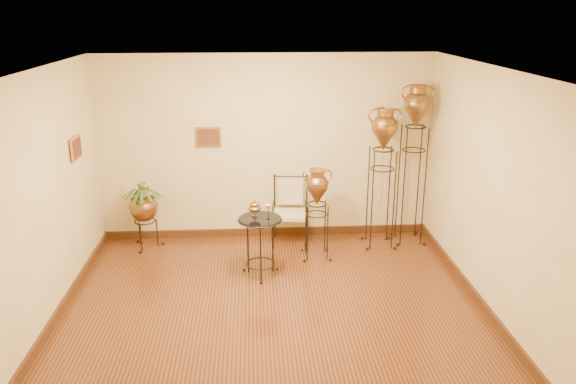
{
  "coord_description": "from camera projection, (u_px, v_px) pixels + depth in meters",
  "views": [
    {
      "loc": [
        -0.2,
        -5.7,
        3.41
      ],
      "look_at": [
        0.25,
        1.3,
        1.1
      ],
      "focal_mm": 35.0,
      "sensor_mm": 36.0,
      "label": 1
    }
  ],
  "objects": [
    {
      "name": "ground",
      "position": [
        274.0,
        318.0,
        6.48
      ],
      "size": [
        5.0,
        5.0,
        0.0
      ],
      "primitive_type": "plane",
      "color": "brown",
      "rests_on": "ground"
    },
    {
      "name": "side_table",
      "position": [
        260.0,
        246.0,
        7.39
      ],
      "size": [
        0.66,
        0.66,
        1.03
      ],
      "rotation": [
        0.0,
        0.0,
        -0.2
      ],
      "color": "black",
      "rests_on": "ground"
    },
    {
      "name": "armchair",
      "position": [
        290.0,
        212.0,
        8.38
      ],
      "size": [
        0.62,
        0.58,
        1.01
      ],
      "rotation": [
        0.0,
        0.0,
        -0.1
      ],
      "color": "black",
      "rests_on": "ground"
    },
    {
      "name": "room_shell",
      "position": [
        272.0,
        174.0,
        5.94
      ],
      "size": [
        5.02,
        5.02,
        2.81
      ],
      "color": "beige",
      "rests_on": "ground"
    },
    {
      "name": "amphora_short",
      "position": [
        317.0,
        213.0,
        7.89
      ],
      "size": [
        0.43,
        0.43,
        1.33
      ],
      "rotation": [
        0.0,
        0.0,
        0.07
      ],
      "color": "black",
      "rests_on": "ground"
    },
    {
      "name": "amphora_tall",
      "position": [
        413.0,
        163.0,
        8.27
      ],
      "size": [
        0.58,
        0.58,
        2.4
      ],
      "rotation": [
        0.0,
        0.0,
        -0.28
      ],
      "color": "black",
      "rests_on": "ground"
    },
    {
      "name": "amphora_mid",
      "position": [
        382.0,
        177.0,
        8.16
      ],
      "size": [
        0.53,
        0.53,
        2.1
      ],
      "rotation": [
        0.0,
        0.0,
        0.15
      ],
      "color": "black",
      "rests_on": "ground"
    },
    {
      "name": "planter_urn",
      "position": [
        143.0,
        205.0,
        8.2
      ],
      "size": [
        0.78,
        0.78,
        1.19
      ],
      "rotation": [
        0.0,
        0.0,
        0.27
      ],
      "color": "black",
      "rests_on": "ground"
    }
  ]
}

